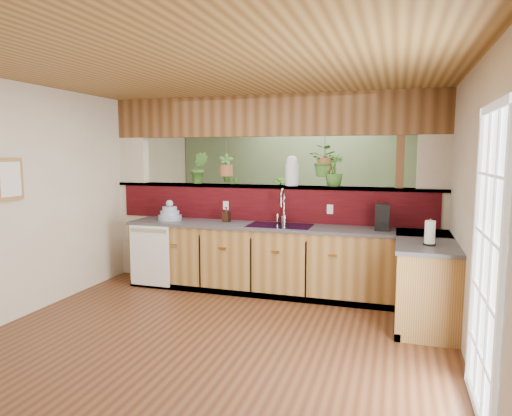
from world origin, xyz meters
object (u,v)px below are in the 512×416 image
(soap_dispenser, at_px, (226,214))
(glass_jar, at_px, (292,171))
(dish_stack, at_px, (170,214))
(shelving_console, at_px, (257,226))
(paper_towel, at_px, (430,233))
(faucet, at_px, (283,205))
(coffee_maker, at_px, (382,218))

(soap_dispenser, height_order, glass_jar, glass_jar)
(dish_stack, distance_m, shelving_console, 2.39)
(soap_dispenser, bearing_deg, shelving_console, 96.25)
(soap_dispenser, xyz_separation_m, shelving_console, (-0.24, 2.18, -0.50))
(glass_jar, bearing_deg, paper_towel, -34.06)
(paper_towel, height_order, glass_jar, glass_jar)
(faucet, height_order, coffee_maker, faucet)
(dish_stack, height_order, soap_dispenser, dish_stack)
(coffee_maker, height_order, shelving_console, coffee_maker)
(paper_towel, relative_size, glass_jar, 0.66)
(faucet, relative_size, coffee_maker, 1.51)
(soap_dispenser, bearing_deg, glass_jar, 18.77)
(shelving_console, bearing_deg, faucet, -60.73)
(soap_dispenser, bearing_deg, faucet, 4.82)
(dish_stack, relative_size, coffee_maker, 1.03)
(coffee_maker, bearing_deg, paper_towel, -59.68)
(coffee_maker, xyz_separation_m, shelving_console, (-2.28, 2.23, -0.54))
(paper_towel, xyz_separation_m, shelving_console, (-2.77, 3.04, -0.52))
(dish_stack, distance_m, soap_dispenser, 0.81)
(soap_dispenser, relative_size, paper_towel, 0.76)
(paper_towel, relative_size, shelving_console, 0.19)
(faucet, distance_m, paper_towel, 1.99)
(dish_stack, distance_m, paper_towel, 3.42)
(paper_towel, distance_m, shelving_console, 4.15)
(faucet, relative_size, shelving_console, 0.34)
(glass_jar, distance_m, shelving_console, 2.44)
(glass_jar, height_order, shelving_console, glass_jar)
(faucet, xyz_separation_m, dish_stack, (-1.58, -0.15, -0.17))
(faucet, xyz_separation_m, coffee_maker, (1.27, -0.11, -0.11))
(faucet, xyz_separation_m, glass_jar, (0.07, 0.22, 0.44))
(faucet, xyz_separation_m, paper_towel, (1.76, -0.92, -0.13))
(shelving_console, bearing_deg, coffee_maker, -40.59)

